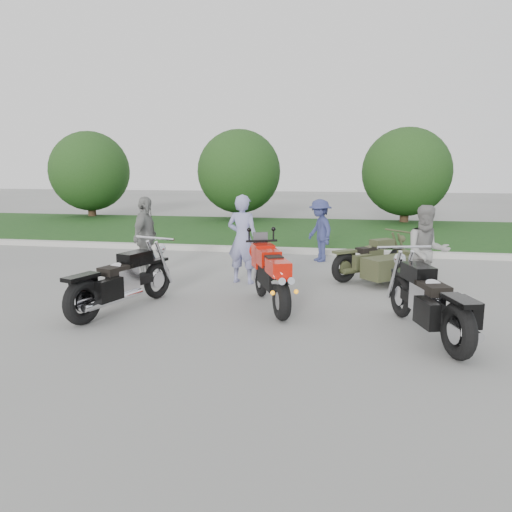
% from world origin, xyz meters
% --- Properties ---
extents(ground, '(80.00, 80.00, 0.00)m').
position_xyz_m(ground, '(0.00, 0.00, 0.00)').
color(ground, '#969691').
rests_on(ground, ground).
extents(curb, '(60.00, 0.30, 0.15)m').
position_xyz_m(curb, '(0.00, 6.00, 0.07)').
color(curb, '#B7B4AC').
rests_on(curb, ground).
extents(grass_strip, '(60.00, 8.00, 0.14)m').
position_xyz_m(grass_strip, '(0.00, 10.15, 0.07)').
color(grass_strip, '#2A521C').
rests_on(grass_strip, ground).
extents(tree_far_left, '(3.60, 3.60, 4.00)m').
position_xyz_m(tree_far_left, '(-10.00, 13.50, 2.19)').
color(tree_far_left, '#3F2B1C').
rests_on(tree_far_left, ground).
extents(tree_mid_left, '(3.60, 3.60, 4.00)m').
position_xyz_m(tree_mid_left, '(-3.00, 13.50, 2.19)').
color(tree_mid_left, '#3F2B1C').
rests_on(tree_mid_left, ground).
extents(tree_mid_right, '(3.60, 3.60, 4.00)m').
position_xyz_m(tree_mid_right, '(4.00, 13.50, 2.19)').
color(tree_mid_right, '#3F2B1C').
rests_on(tree_mid_right, ground).
extents(sportbike_red, '(0.99, 2.08, 1.04)m').
position_xyz_m(sportbike_red, '(0.37, 0.43, 0.61)').
color(sportbike_red, black).
rests_on(sportbike_red, ground).
extents(cruiser_left, '(0.94, 2.45, 0.97)m').
position_xyz_m(cruiser_left, '(-2.14, -0.24, 0.50)').
color(cruiser_left, black).
rests_on(cruiser_left, ground).
extents(cruiser_right, '(0.96, 2.51, 0.99)m').
position_xyz_m(cruiser_right, '(2.85, -0.68, 0.51)').
color(cruiser_right, black).
rests_on(cruiser_right, ground).
extents(cruiser_sidecar, '(1.90, 1.94, 0.85)m').
position_xyz_m(cruiser_sidecar, '(2.39, 2.78, 0.40)').
color(cruiser_sidecar, black).
rests_on(cruiser_sidecar, ground).
extents(person_stripe, '(0.77, 0.59, 1.87)m').
position_xyz_m(person_stripe, '(-0.51, 2.22, 0.94)').
color(person_stripe, '#8789B8').
rests_on(person_stripe, ground).
extents(person_grey, '(0.93, 0.76, 1.75)m').
position_xyz_m(person_grey, '(3.12, 1.65, 0.87)').
color(person_grey, gray).
rests_on(person_grey, ground).
extents(person_denim, '(1.04, 1.20, 1.61)m').
position_xyz_m(person_denim, '(0.96, 4.95, 0.81)').
color(person_denim, navy).
rests_on(person_denim, ground).
extents(person_back, '(0.45, 1.06, 1.80)m').
position_xyz_m(person_back, '(-2.71, 2.32, 0.90)').
color(person_back, gray).
rests_on(person_back, ground).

